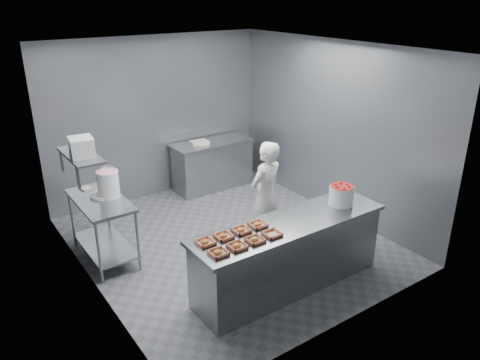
{
  "coord_description": "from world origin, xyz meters",
  "views": [
    {
      "loc": [
        -3.34,
        -5.1,
        3.49
      ],
      "look_at": [
        0.06,
        -0.2,
        1.04
      ],
      "focal_mm": 35.0,
      "sensor_mm": 36.0,
      "label": 1
    }
  ],
  "objects_px": {
    "tray_0": "(218,253)",
    "appliance": "(81,147)",
    "back_counter": "(213,165)",
    "tray_3": "(272,234)",
    "glaze_bucket": "(108,183)",
    "tray_5": "(224,236)",
    "tray_6": "(241,230)",
    "tray_1": "(237,246)",
    "tray_2": "(255,240)",
    "worker": "(266,196)",
    "tray_7": "(258,225)",
    "prep_table": "(102,220)",
    "tray_4": "(205,242)",
    "service_counter": "(289,254)",
    "strawberry_tub": "(341,195)"
  },
  "relations": [
    {
      "from": "back_counter",
      "to": "tray_1",
      "type": "height_order",
      "value": "tray_1"
    },
    {
      "from": "tray_2",
      "to": "tray_6",
      "type": "bearing_deg",
      "value": 90.0
    },
    {
      "from": "prep_table",
      "to": "tray_1",
      "type": "height_order",
      "value": "tray_1"
    },
    {
      "from": "prep_table",
      "to": "tray_3",
      "type": "height_order",
      "value": "tray_3"
    },
    {
      "from": "tray_0",
      "to": "worker",
      "type": "height_order",
      "value": "worker"
    },
    {
      "from": "tray_1",
      "to": "tray_4",
      "type": "distance_m",
      "value": 0.36
    },
    {
      "from": "worker",
      "to": "tray_7",
      "type": "bearing_deg",
      "value": 33.92
    },
    {
      "from": "back_counter",
      "to": "tray_1",
      "type": "distance_m",
      "value": 3.85
    },
    {
      "from": "back_counter",
      "to": "appliance",
      "type": "xyz_separation_m",
      "value": [
        -2.72,
        -1.39,
        1.23
      ]
    },
    {
      "from": "prep_table",
      "to": "tray_4",
      "type": "xyz_separation_m",
      "value": [
        0.54,
        -1.82,
        0.33
      ]
    },
    {
      "from": "tray_0",
      "to": "tray_2",
      "type": "height_order",
      "value": "same"
    },
    {
      "from": "tray_4",
      "to": "back_counter",
      "type": "bearing_deg",
      "value": 57.23
    },
    {
      "from": "tray_1",
      "to": "tray_2",
      "type": "xyz_separation_m",
      "value": [
        0.24,
        0.0,
        0.0
      ]
    },
    {
      "from": "back_counter",
      "to": "tray_7",
      "type": "bearing_deg",
      "value": -112.42
    },
    {
      "from": "glaze_bucket",
      "to": "strawberry_tub",
      "type": "bearing_deg",
      "value": -39.53
    },
    {
      "from": "prep_table",
      "to": "appliance",
      "type": "relative_size",
      "value": 3.79
    },
    {
      "from": "tray_6",
      "to": "tray_1",
      "type": "bearing_deg",
      "value": -131.77
    },
    {
      "from": "tray_2",
      "to": "tray_5",
      "type": "height_order",
      "value": "same"
    },
    {
      "from": "tray_2",
      "to": "tray_7",
      "type": "bearing_deg",
      "value": 48.23
    },
    {
      "from": "prep_table",
      "to": "tray_2",
      "type": "height_order",
      "value": "tray_2"
    },
    {
      "from": "prep_table",
      "to": "worker",
      "type": "distance_m",
      "value": 2.26
    },
    {
      "from": "service_counter",
      "to": "appliance",
      "type": "height_order",
      "value": "appliance"
    },
    {
      "from": "back_counter",
      "to": "glaze_bucket",
      "type": "height_order",
      "value": "glaze_bucket"
    },
    {
      "from": "tray_7",
      "to": "appliance",
      "type": "bearing_deg",
      "value": 129.71
    },
    {
      "from": "tray_0",
      "to": "appliance",
      "type": "height_order",
      "value": "appliance"
    },
    {
      "from": "service_counter",
      "to": "tray_1",
      "type": "height_order",
      "value": "tray_1"
    },
    {
      "from": "prep_table",
      "to": "tray_7",
      "type": "distance_m",
      "value": 2.24
    },
    {
      "from": "tray_0",
      "to": "appliance",
      "type": "bearing_deg",
      "value": 109.7
    },
    {
      "from": "tray_5",
      "to": "tray_6",
      "type": "xyz_separation_m",
      "value": [
        0.24,
        0.0,
        0.0
      ]
    },
    {
      "from": "glaze_bucket",
      "to": "tray_4",
      "type": "bearing_deg",
      "value": -77.51
    },
    {
      "from": "tray_5",
      "to": "appliance",
      "type": "distance_m",
      "value": 2.12
    },
    {
      "from": "tray_1",
      "to": "appliance",
      "type": "bearing_deg",
      "value": 115.56
    },
    {
      "from": "tray_5",
      "to": "worker",
      "type": "relative_size",
      "value": 0.12
    },
    {
      "from": "tray_3",
      "to": "glaze_bucket",
      "type": "relative_size",
      "value": 0.43
    },
    {
      "from": "tray_2",
      "to": "tray_7",
      "type": "relative_size",
      "value": 1.0
    },
    {
      "from": "tray_2",
      "to": "tray_1",
      "type": "bearing_deg",
      "value": 180.0
    },
    {
      "from": "tray_6",
      "to": "worker",
      "type": "height_order",
      "value": "worker"
    },
    {
      "from": "appliance",
      "to": "back_counter",
      "type": "bearing_deg",
      "value": 35.07
    },
    {
      "from": "tray_2",
      "to": "strawberry_tub",
      "type": "height_order",
      "value": "strawberry_tub"
    },
    {
      "from": "tray_1",
      "to": "tray_2",
      "type": "bearing_deg",
      "value": 0.0
    },
    {
      "from": "tray_3",
      "to": "glaze_bucket",
      "type": "bearing_deg",
      "value": 118.28
    },
    {
      "from": "prep_table",
      "to": "strawberry_tub",
      "type": "distance_m",
      "value": 3.2
    },
    {
      "from": "prep_table",
      "to": "tray_0",
      "type": "relative_size",
      "value": 6.4
    },
    {
      "from": "tray_1",
      "to": "glaze_bucket",
      "type": "height_order",
      "value": "glaze_bucket"
    },
    {
      "from": "service_counter",
      "to": "tray_6",
      "type": "height_order",
      "value": "tray_6"
    },
    {
      "from": "back_counter",
      "to": "tray_3",
      "type": "height_order",
      "value": "tray_3"
    },
    {
      "from": "tray_6",
      "to": "worker",
      "type": "xyz_separation_m",
      "value": [
        0.99,
        0.82,
        -0.13
      ]
    },
    {
      "from": "tray_4",
      "to": "tray_2",
      "type": "bearing_deg",
      "value": -29.24
    },
    {
      "from": "service_counter",
      "to": "worker",
      "type": "xyz_separation_m",
      "value": [
        0.37,
        0.96,
        0.34
      ]
    },
    {
      "from": "back_counter",
      "to": "glaze_bucket",
      "type": "relative_size",
      "value": 3.4
    }
  ]
}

